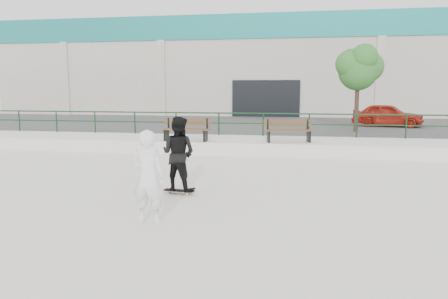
% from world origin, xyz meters
% --- Properties ---
extents(ground, '(120.00, 120.00, 0.00)m').
position_xyz_m(ground, '(0.00, 0.00, 0.00)').
color(ground, silver).
rests_on(ground, ground).
extents(ledge, '(30.00, 3.00, 0.50)m').
position_xyz_m(ledge, '(0.00, 9.50, 0.25)').
color(ledge, silver).
rests_on(ledge, ground).
extents(parking_strip, '(60.00, 14.00, 0.50)m').
position_xyz_m(parking_strip, '(0.00, 18.00, 0.25)').
color(parking_strip, '#3E3E3E').
rests_on(parking_strip, ground).
extents(railing, '(28.00, 0.06, 1.03)m').
position_xyz_m(railing, '(-0.00, 10.80, 1.24)').
color(railing, '#14371C').
rests_on(railing, ledge).
extents(commercial_building, '(44.20, 16.33, 8.00)m').
position_xyz_m(commercial_building, '(-0.00, 31.99, 4.58)').
color(commercial_building, beige).
rests_on(commercial_building, ground).
extents(bench_left, '(1.98, 0.63, 0.90)m').
position_xyz_m(bench_left, '(-1.89, 8.47, 0.95)').
color(bench_left, brown).
rests_on(bench_left, ledge).
extents(bench_right, '(1.99, 0.94, 0.88)m').
position_xyz_m(bench_right, '(2.17, 8.84, 0.94)').
color(bench_right, brown).
rests_on(bench_right, ledge).
extents(tree, '(2.36, 2.09, 4.19)m').
position_xyz_m(tree, '(5.33, 13.69, 3.64)').
color(tree, '#4E3127').
rests_on(tree, parking_strip).
extents(red_car, '(3.98, 2.34, 1.27)m').
position_xyz_m(red_car, '(7.34, 16.92, 1.14)').
color(red_car, '#A62014').
rests_on(red_car, parking_strip).
extents(skateboard, '(0.80, 0.29, 0.09)m').
position_xyz_m(skateboard, '(-0.28, 1.75, 0.07)').
color(skateboard, black).
rests_on(skateboard, ground).
extents(standing_skater, '(1.03, 0.89, 1.83)m').
position_xyz_m(standing_skater, '(-0.28, 1.75, 1.01)').
color(standing_skater, black).
rests_on(standing_skater, skateboard).
extents(seated_skater, '(0.69, 0.48, 1.83)m').
position_xyz_m(seated_skater, '(-0.18, -0.66, 0.92)').
color(seated_skater, white).
rests_on(seated_skater, ground).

